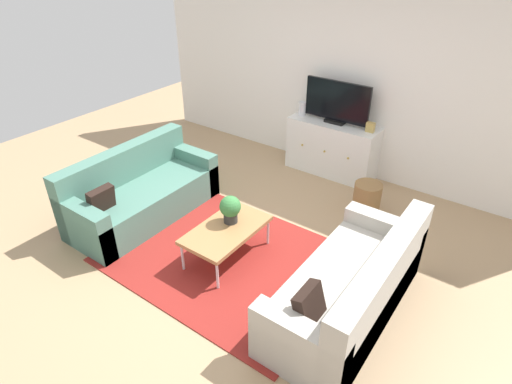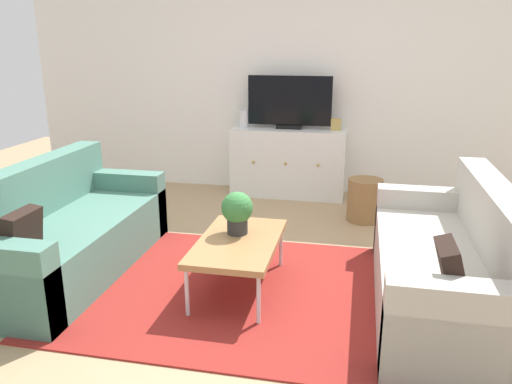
{
  "view_description": "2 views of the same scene",
  "coord_description": "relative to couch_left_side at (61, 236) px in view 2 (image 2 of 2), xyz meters",
  "views": [
    {
      "loc": [
        2.35,
        -2.87,
        3.04
      ],
      "look_at": [
        0.0,
        0.38,
        0.59
      ],
      "focal_mm": 29.76,
      "sensor_mm": 36.0,
      "label": 1
    },
    {
      "loc": [
        0.78,
        -3.34,
        1.73
      ],
      "look_at": [
        0.0,
        0.38,
        0.59
      ],
      "focal_mm": 35.44,
      "sensor_mm": 36.0,
      "label": 2
    }
  ],
  "objects": [
    {
      "name": "couch_right_side",
      "position": [
        2.87,
        0.0,
        0.0
      ],
      "size": [
        0.81,
        1.87,
        0.84
      ],
      "color": "#B2ADA3",
      "rests_on": "ground_plane"
    },
    {
      "name": "mantel_clock",
      "position": [
        1.94,
        2.37,
        0.56
      ],
      "size": [
        0.11,
        0.07,
        0.13
      ],
      "primitive_type": "cube",
      "color": "tan",
      "rests_on": "tv_console"
    },
    {
      "name": "flat_screen_tv",
      "position": [
        1.42,
        2.39,
        0.78
      ],
      "size": [
        0.94,
        0.16,
        0.58
      ],
      "color": "black",
      "rests_on": "tv_console"
    },
    {
      "name": "potted_plant",
      "position": [
        1.38,
        0.1,
        0.27
      ],
      "size": [
        0.23,
        0.23,
        0.31
      ],
      "color": "#2D2D2D",
      "rests_on": "coffee_table"
    },
    {
      "name": "area_rug",
      "position": [
        1.43,
        -0.05,
        -0.28
      ],
      "size": [
        2.5,
        1.9,
        0.01
      ],
      "primitive_type": "cube",
      "color": "maroon",
      "rests_on": "ground_plane"
    },
    {
      "name": "couch_left_side",
      "position": [
        0.0,
        0.0,
        0.0
      ],
      "size": [
        0.81,
        1.87,
        0.84
      ],
      "color": "#4C7A6B",
      "rests_on": "ground_plane"
    },
    {
      "name": "ground_plane",
      "position": [
        1.43,
        0.1,
        -0.29
      ],
      "size": [
        10.0,
        10.0,
        0.0
      ],
      "primitive_type": "plane",
      "color": "tan"
    },
    {
      "name": "tv_console",
      "position": [
        1.42,
        2.37,
        0.1
      ],
      "size": [
        1.29,
        0.47,
        0.78
      ],
      "color": "white",
      "rests_on": "ground_plane"
    },
    {
      "name": "wicker_basket",
      "position": [
        2.29,
        1.65,
        -0.07
      ],
      "size": [
        0.34,
        0.34,
        0.43
      ],
      "primitive_type": "cylinder",
      "color": "olive",
      "rests_on": "ground_plane"
    },
    {
      "name": "wall_back",
      "position": [
        1.43,
        2.65,
        1.06
      ],
      "size": [
        6.4,
        0.12,
        2.7
      ],
      "primitive_type": "cube",
      "color": "white",
      "rests_on": "ground_plane"
    },
    {
      "name": "coffee_table",
      "position": [
        1.41,
        -0.02,
        0.07
      ],
      "size": [
        0.55,
        0.96,
        0.39
      ],
      "color": "#A37547",
      "rests_on": "ground_plane"
    },
    {
      "name": "glass_vase",
      "position": [
        0.89,
        2.37,
        0.59
      ],
      "size": [
        0.11,
        0.11,
        0.19
      ],
      "primitive_type": "cylinder",
      "color": "silver",
      "rests_on": "tv_console"
    }
  ]
}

